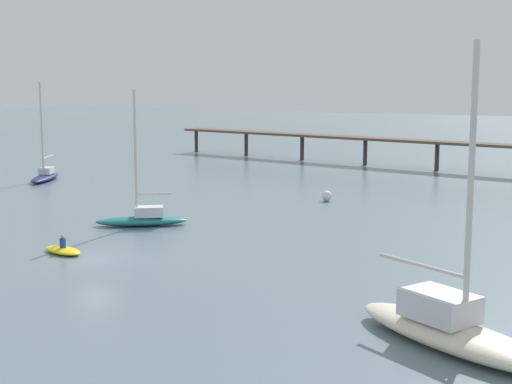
# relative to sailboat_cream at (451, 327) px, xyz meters

# --- Properties ---
(ground_plane) EXTENTS (400.00, 400.00, 0.00)m
(ground_plane) POSITION_rel_sailboat_cream_xyz_m (-21.24, 3.52, -0.77)
(ground_plane) COLOR slate
(sailboat_cream) EXTENTS (9.60, 6.43, 11.43)m
(sailboat_cream) POSITION_rel_sailboat_cream_xyz_m (0.00, 0.00, 0.00)
(sailboat_cream) COLOR beige
(sailboat_cream) RESTS_ON ground_plane
(sailboat_navy) EXTENTS (5.06, 7.27, 10.06)m
(sailboat_navy) POSITION_rel_sailboat_cream_xyz_m (-49.06, 26.48, -0.13)
(sailboat_navy) COLOR navy
(sailboat_navy) RESTS_ON ground_plane
(sailboat_teal) EXTENTS (6.19, 5.32, 9.51)m
(sailboat_teal) POSITION_rel_sailboat_cream_xyz_m (-25.17, 12.75, -0.14)
(sailboat_teal) COLOR #1E727A
(sailboat_teal) RESTS_ON ground_plane
(dinghy_yellow) EXTENTS (3.16, 1.92, 1.14)m
(dinghy_yellow) POSITION_rel_sailboat_cream_xyz_m (-23.89, 3.74, -0.56)
(dinghy_yellow) COLOR yellow
(dinghy_yellow) RESTS_ON ground_plane
(mooring_buoy_mid) EXTENTS (0.89, 0.89, 0.89)m
(mooring_buoy_mid) POSITION_rel_sailboat_cream_xyz_m (-18.43, 29.01, -0.32)
(mooring_buoy_mid) COLOR silver
(mooring_buoy_mid) RESTS_ON ground_plane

